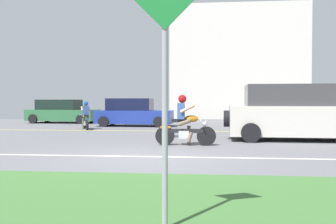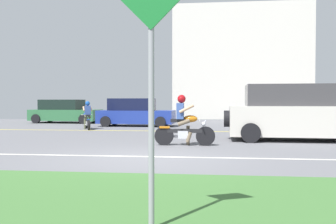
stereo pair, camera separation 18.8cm
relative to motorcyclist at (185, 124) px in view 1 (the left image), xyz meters
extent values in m
cube|color=slate|center=(-0.73, 0.42, -0.67)|extent=(56.00, 30.00, 0.04)
cube|color=#3D6B33|center=(-0.73, -6.68, -0.62)|extent=(56.00, 3.80, 0.06)
cube|color=silver|center=(-0.73, -2.40, -0.65)|extent=(50.40, 0.12, 0.01)
cube|color=yellow|center=(-0.73, 5.40, -0.65)|extent=(50.40, 0.12, 0.01)
cylinder|color=black|center=(0.65, 0.01, -0.36)|extent=(0.58, 0.10, 0.58)
cylinder|color=black|center=(-0.61, -0.01, -0.36)|extent=(0.58, 0.10, 0.58)
cylinder|color=#B7BAC1|center=(0.55, 0.00, -0.12)|extent=(0.26, 0.05, 0.51)
cube|color=black|center=(0.02, 0.00, -0.21)|extent=(1.06, 0.11, 0.12)
cube|color=#B7BAC1|center=(-0.03, 0.00, -0.32)|extent=(0.31, 0.20, 0.23)
ellipsoid|color=#B76614|center=(0.19, 0.00, 0.16)|extent=(0.43, 0.23, 0.21)
cube|color=black|center=(-0.18, -0.01, 0.10)|extent=(0.47, 0.22, 0.10)
cube|color=#B76614|center=(-0.59, -0.01, -0.10)|extent=(0.31, 0.16, 0.06)
cylinder|color=#B7BAC1|center=(0.47, 0.00, 0.12)|extent=(0.04, 0.60, 0.03)
sphere|color=#B7BAC1|center=(0.59, 0.00, 0.00)|extent=(0.14, 0.14, 0.14)
cylinder|color=#B7BAC1|center=(-0.26, 0.11, -0.39)|extent=(0.48, 0.07, 0.07)
cube|color=#334C8C|center=(-0.12, -0.01, 0.40)|extent=(0.22, 0.31, 0.48)
sphere|color=maroon|center=(-0.08, 0.00, 0.76)|extent=(0.25, 0.25, 0.25)
cylinder|color=brown|center=(0.00, -0.10, 0.06)|extent=(0.39, 0.13, 0.24)
cylinder|color=brown|center=(0.00, 0.09, 0.06)|extent=(0.39, 0.13, 0.24)
cylinder|color=brown|center=(0.11, 0.13, -0.36)|extent=(0.11, 0.11, 0.59)
cylinder|color=brown|center=(0.15, -0.12, -0.39)|extent=(0.20, 0.11, 0.33)
cylinder|color=tan|center=(0.08, -0.20, 0.47)|extent=(0.44, 0.09, 0.27)
cylinder|color=tan|center=(0.07, 0.19, 0.47)|extent=(0.44, 0.09, 0.27)
cube|color=beige|center=(3.83, 1.89, 0.03)|extent=(4.80, 2.10, 1.01)
cube|color=#3B3A3D|center=(3.73, 1.90, 0.90)|extent=(3.46, 1.78, 0.73)
cylinder|color=black|center=(2.09, 0.99, -0.33)|extent=(0.65, 0.24, 0.64)
cylinder|color=black|center=(2.16, 2.92, -0.33)|extent=(0.65, 0.24, 0.64)
cylinder|color=black|center=(1.36, 1.99, 0.08)|extent=(0.22, 0.58, 0.58)
cube|color=#2D663D|center=(-8.17, 11.15, -0.16)|extent=(4.36, 2.06, 0.67)
cube|color=black|center=(-8.42, 11.17, 0.49)|extent=(2.56, 1.69, 0.62)
cylinder|color=black|center=(-9.76, 10.37, -0.37)|extent=(0.57, 0.22, 0.56)
cylinder|color=black|center=(-6.70, 10.16, -0.37)|extent=(0.57, 0.22, 0.56)
cylinder|color=black|center=(-9.63, 12.14, -0.37)|extent=(0.57, 0.22, 0.56)
cylinder|color=black|center=(-6.58, 11.93, -0.37)|extent=(0.57, 0.22, 0.56)
cube|color=navy|center=(-3.18, 8.58, -0.15)|extent=(4.15, 1.82, 0.70)
cube|color=black|center=(-3.42, 8.59, 0.52)|extent=(2.43, 1.51, 0.64)
cylinder|color=black|center=(-4.68, 7.84, -0.37)|extent=(0.57, 0.21, 0.56)
cylinder|color=black|center=(-1.75, 7.70, -0.37)|extent=(0.57, 0.21, 0.56)
cylinder|color=black|center=(-4.61, 9.46, -0.37)|extent=(0.57, 0.21, 0.56)
cylinder|color=black|center=(-1.68, 9.32, -0.37)|extent=(0.57, 0.21, 0.56)
cylinder|color=black|center=(-5.32, 6.64, -0.40)|extent=(0.28, 0.50, 0.51)
cylinder|color=black|center=(-4.86, 5.63, -0.40)|extent=(0.28, 0.50, 0.51)
cylinder|color=#B7BAC1|center=(-5.28, 6.56, -0.19)|extent=(0.13, 0.23, 0.44)
cube|color=black|center=(-5.09, 6.14, -0.26)|extent=(0.46, 0.88, 0.10)
cube|color=#B7BAC1|center=(-5.07, 6.10, -0.36)|extent=(0.27, 0.32, 0.20)
ellipsoid|color=navy|center=(-5.15, 6.28, 0.06)|extent=(0.37, 0.20, 0.19)
cube|color=black|center=(-5.02, 5.98, 0.01)|extent=(0.34, 0.45, 0.08)
cube|color=navy|center=(-4.87, 5.65, -0.17)|extent=(0.24, 0.30, 0.05)
cylinder|color=#B7BAC1|center=(-5.26, 6.50, 0.03)|extent=(0.49, 0.25, 0.03)
sphere|color=#B7BAC1|center=(-5.30, 6.60, -0.08)|extent=(0.12, 0.12, 0.12)
cylinder|color=#B7BAC1|center=(-5.09, 5.88, -0.42)|extent=(0.23, 0.41, 0.06)
cube|color=#334C8C|center=(-5.04, 6.03, 0.27)|extent=(0.32, 0.28, 0.43)
sphere|color=#194C9E|center=(-5.06, 6.06, 0.59)|extent=(0.22, 0.22, 0.22)
cylinder|color=#51563D|center=(-5.01, 6.16, -0.03)|extent=(0.24, 0.36, 0.21)
cylinder|color=#51563D|center=(-5.16, 6.09, -0.03)|extent=(0.24, 0.36, 0.21)
cylinder|color=#51563D|center=(-5.23, 6.17, -0.39)|extent=(0.12, 0.12, 0.52)
cylinder|color=#51563D|center=(-5.05, 6.29, -0.42)|extent=(0.16, 0.20, 0.29)
cylinder|color=tan|center=(-4.96, 6.25, 0.33)|extent=(0.23, 0.38, 0.24)
cylinder|color=tan|center=(-5.27, 6.11, 0.33)|extent=(0.23, 0.38, 0.24)
cylinder|color=gray|center=(0.20, -7.63, 0.40)|extent=(0.06, 0.06, 2.11)
cube|color=beige|center=(3.10, 18.42, 3.64)|extent=(10.26, 4.00, 8.57)
camera|label=1|loc=(0.59, -11.33, 0.69)|focal=40.03mm
camera|label=2|loc=(0.78, -11.31, 0.69)|focal=40.03mm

